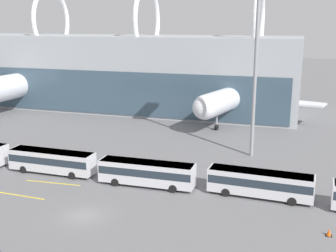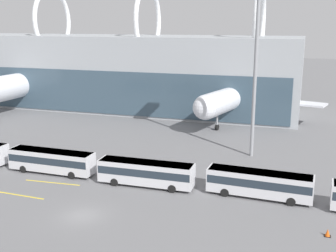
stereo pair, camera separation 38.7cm
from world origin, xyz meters
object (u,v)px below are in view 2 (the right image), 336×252
(shuttle_bus_1, at_px, (52,160))
(airliner_at_gate_far, at_px, (242,94))
(traffic_cone_0, at_px, (328,233))
(floodlight_mast, at_px, (257,36))
(shuttle_bus_3, at_px, (259,182))
(shuttle_bus_2, at_px, (146,172))
(airliner_at_gate_near, at_px, (31,83))

(shuttle_bus_1, bearing_deg, airliner_at_gate_far, 65.21)
(traffic_cone_0, bearing_deg, floodlight_mast, 113.69)
(shuttle_bus_1, height_order, shuttle_bus_3, same)
(floodlight_mast, height_order, traffic_cone_0, floodlight_mast)
(shuttle_bus_2, relative_size, shuttle_bus_3, 1.00)
(airliner_at_gate_far, relative_size, shuttle_bus_2, 2.98)
(airliner_at_gate_far, height_order, shuttle_bus_3, airliner_at_gate_far)
(shuttle_bus_3, bearing_deg, floodlight_mast, 102.54)
(airliner_at_gate_near, distance_m, traffic_cone_0, 80.49)
(airliner_at_gate_far, bearing_deg, floodlight_mast, 26.16)
(airliner_at_gate_far, distance_m, shuttle_bus_2, 42.21)
(airliner_at_gate_near, height_order, shuttle_bus_1, airliner_at_gate_near)
(airliner_at_gate_far, bearing_deg, traffic_cone_0, 31.96)
(shuttle_bus_3, xyz_separation_m, floodlight_mast, (-2.82, 15.68, 16.19))
(airliner_at_gate_far, height_order, shuttle_bus_1, airliner_at_gate_far)
(airliner_at_gate_near, xyz_separation_m, floodlight_mast, (55.69, -23.01, 12.30))
(airliner_at_gate_far, bearing_deg, shuttle_bus_2, 6.57)
(airliner_at_gate_near, distance_m, shuttle_bus_3, 70.25)
(shuttle_bus_3, bearing_deg, airliner_at_gate_far, 103.60)
(shuttle_bus_2, relative_size, floodlight_mast, 0.46)
(floodlight_mast, bearing_deg, airliner_at_gate_near, 157.55)
(shuttle_bus_1, bearing_deg, airliner_at_gate_near, 128.80)
(airliner_at_gate_far, bearing_deg, shuttle_bus_3, 25.50)
(shuttle_bus_1, distance_m, traffic_cone_0, 35.57)
(shuttle_bus_1, xyz_separation_m, traffic_cone_0, (34.84, -7.03, -1.47))
(airliner_at_gate_far, xyz_separation_m, traffic_cone_0, (15.45, -48.33, -4.84))
(shuttle_bus_1, distance_m, shuttle_bus_3, 27.55)
(airliner_at_gate_near, bearing_deg, floodlight_mast, 70.11)
(airliner_at_gate_near, bearing_deg, shuttle_bus_3, 59.08)
(shuttle_bus_2, bearing_deg, airliner_at_gate_far, 81.08)
(shuttle_bus_3, relative_size, traffic_cone_0, 16.46)
(shuttle_bus_1, distance_m, shuttle_bus_2, 13.78)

